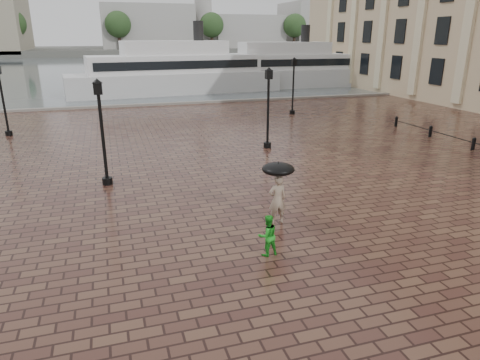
# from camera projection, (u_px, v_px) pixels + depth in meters

# --- Properties ---
(ground) EXTENTS (300.00, 300.00, 0.00)m
(ground) POSITION_uv_depth(u_px,v_px,m) (348.00, 280.00, 11.41)
(ground) COLOR #3A1F1A
(ground) RESTS_ON ground
(harbour_water) EXTENTS (240.00, 240.00, 0.00)m
(harbour_water) POSITION_uv_depth(u_px,v_px,m) (130.00, 65.00, 94.62)
(harbour_water) COLOR #454F54
(harbour_water) RESTS_ON ground
(quay_edge) EXTENTS (80.00, 0.60, 0.30)m
(quay_edge) POSITION_uv_depth(u_px,v_px,m) (170.00, 105.00, 40.35)
(quay_edge) COLOR slate
(quay_edge) RESTS_ON ground
(far_shore) EXTENTS (300.00, 60.00, 2.00)m
(far_shore) POSITION_uv_depth(u_px,v_px,m) (118.00, 50.00, 155.80)
(far_shore) COLOR #4C4C47
(far_shore) RESTS_ON ground
(distant_skyline) EXTENTS (102.50, 22.00, 33.00)m
(distant_skyline) POSITION_uv_depth(u_px,v_px,m) (252.00, 26.00, 157.57)
(distant_skyline) COLOR #9E9B96
(distant_skyline) RESTS_ON ground
(far_trees) EXTENTS (188.00, 8.00, 13.50)m
(far_trees) POSITION_uv_depth(u_px,v_px,m) (118.00, 25.00, 133.20)
(far_trees) COLOR #2D2119
(far_trees) RESTS_ON ground
(street_lamps) EXTENTS (21.44, 14.44, 4.40)m
(street_lamps) POSITION_uv_depth(u_px,v_px,m) (179.00, 102.00, 26.07)
(street_lamps) COLOR black
(street_lamps) RESTS_ON ground
(adult_pedestrian) EXTENTS (0.64, 0.42, 1.73)m
(adult_pedestrian) POSITION_uv_depth(u_px,v_px,m) (277.00, 200.00, 14.62)
(adult_pedestrian) COLOR gray
(adult_pedestrian) RESTS_ON ground
(child_pedestrian) EXTENTS (0.67, 0.55, 1.27)m
(child_pedestrian) POSITION_uv_depth(u_px,v_px,m) (268.00, 235.00, 12.52)
(child_pedestrian) COLOR #1C9920
(child_pedestrian) RESTS_ON ground
(ferry_near) EXTENTS (24.01, 7.90, 7.73)m
(ferry_near) POSITION_uv_depth(u_px,v_px,m) (176.00, 72.00, 47.91)
(ferry_near) COLOR silver
(ferry_near) RESTS_ON ground
(ferry_far) EXTENTS (22.81, 6.01, 7.44)m
(ferry_far) POSITION_uv_depth(u_px,v_px,m) (284.00, 69.00, 53.64)
(ferry_far) COLOR silver
(ferry_far) RESTS_ON ground
(umbrella) EXTENTS (1.10, 1.10, 1.15)m
(umbrella) POSITION_uv_depth(u_px,v_px,m) (278.00, 169.00, 14.27)
(umbrella) COLOR black
(umbrella) RESTS_ON ground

